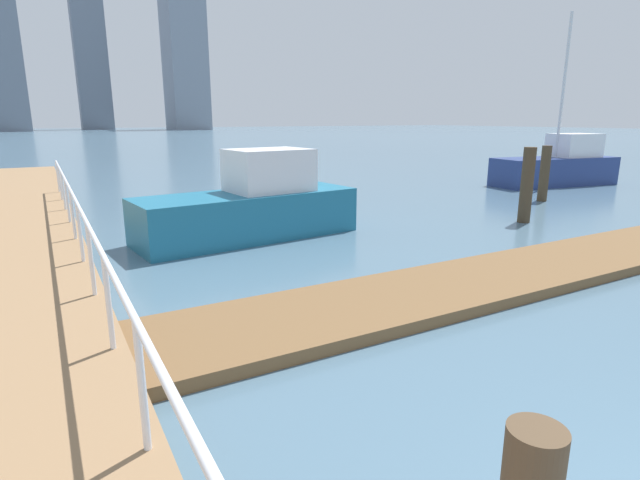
% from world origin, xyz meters
% --- Properties ---
extents(ground_plane, '(300.00, 300.00, 0.00)m').
position_xyz_m(ground_plane, '(0.00, 20.00, 0.00)').
color(ground_plane, slate).
extents(floating_dock, '(13.86, 2.00, 0.18)m').
position_xyz_m(floating_dock, '(3.43, 6.06, 0.09)').
color(floating_dock, brown).
rests_on(floating_dock, ground_plane).
extents(boardwalk_railing, '(0.06, 23.44, 1.08)m').
position_xyz_m(boardwalk_railing, '(-3.15, 7.67, 1.26)').
color(boardwalk_railing, white).
rests_on(boardwalk_railing, boardwalk).
extents(dock_piling_0, '(0.33, 0.33, 1.94)m').
position_xyz_m(dock_piling_0, '(11.81, 11.60, 0.97)').
color(dock_piling_0, '#473826').
rests_on(dock_piling_0, ground_plane).
extents(dock_piling_2, '(0.34, 0.34, 2.09)m').
position_xyz_m(dock_piling_2, '(8.12, 9.40, 1.05)').
color(dock_piling_2, '#473826').
rests_on(dock_piling_2, ground_plane).
extents(moored_boat_2, '(5.53, 2.39, 2.13)m').
position_xyz_m(moored_boat_2, '(0.79, 11.47, 0.78)').
color(moored_boat_2, '#1E6B8C').
rests_on(moored_boat_2, ground_plane).
extents(moored_boat_3, '(5.90, 2.55, 7.09)m').
position_xyz_m(moored_boat_3, '(16.19, 14.18, 0.83)').
color(moored_boat_3, navy).
rests_on(moored_boat_3, ground_plane).
extents(skyline_tower_4, '(7.77, 8.31, 38.42)m').
position_xyz_m(skyline_tower_4, '(10.82, 146.21, 19.21)').
color(skyline_tower_4, slate).
rests_on(skyline_tower_4, ground_plane).
extents(skyline_tower_5, '(9.40, 13.33, 34.89)m').
position_xyz_m(skyline_tower_5, '(31.93, 134.86, 17.44)').
color(skyline_tower_5, gray).
rests_on(skyline_tower_5, ground_plane).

